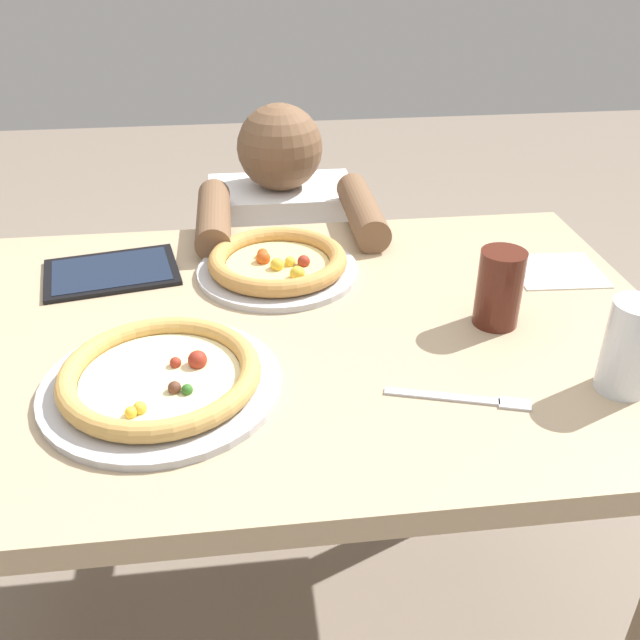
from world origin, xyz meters
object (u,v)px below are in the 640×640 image
(fork, at_px, (465,399))
(pizza_near, at_px, (161,378))
(pizza_far, at_px, (278,264))
(diner_seated, at_px, (285,302))
(water_cup_clear, at_px, (630,346))
(tablet, at_px, (112,272))
(drink_cup_colored, at_px, (499,288))

(fork, bearing_deg, pizza_near, 169.60)
(pizza_far, bearing_deg, diner_seated, 84.98)
(pizza_far, distance_m, water_cup_clear, 0.62)
(water_cup_clear, bearing_deg, pizza_far, 137.90)
(fork, bearing_deg, pizza_far, 119.13)
(diner_seated, bearing_deg, water_cup_clear, -63.18)
(pizza_near, distance_m, pizza_far, 0.39)
(pizza_near, relative_size, pizza_far, 1.14)
(pizza_far, bearing_deg, tablet, 173.37)
(fork, xyz_separation_m, diner_seated, (-0.20, 0.84, -0.30))
(pizza_near, xyz_separation_m, diner_seated, (0.23, 0.76, -0.32))
(drink_cup_colored, height_order, tablet, drink_cup_colored)
(pizza_far, xyz_separation_m, fork, (0.23, -0.42, -0.02))
(water_cup_clear, bearing_deg, pizza_near, 173.30)
(fork, height_order, tablet, tablet)
(fork, distance_m, diner_seated, 0.91)
(fork, bearing_deg, drink_cup_colored, 60.75)
(drink_cup_colored, bearing_deg, pizza_near, -167.30)
(pizza_far, xyz_separation_m, water_cup_clear, (0.46, -0.42, 0.05))
(water_cup_clear, relative_size, diner_seated, 0.15)
(water_cup_clear, relative_size, tablet, 0.52)
(diner_seated, bearing_deg, pizza_near, -106.58)
(drink_cup_colored, xyz_separation_m, diner_seated, (-0.31, 0.64, -0.36))
(pizza_near, distance_m, diner_seated, 0.85)
(pizza_far, relative_size, drink_cup_colored, 2.33)
(pizza_far, height_order, fork, pizza_far)
(pizza_near, bearing_deg, water_cup_clear, -6.70)
(pizza_near, height_order, pizza_far, same)
(drink_cup_colored, distance_m, fork, 0.23)
(water_cup_clear, distance_m, fork, 0.24)
(pizza_near, height_order, diner_seated, diner_seated)
(drink_cup_colored, xyz_separation_m, water_cup_clear, (0.12, -0.20, 0.01))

